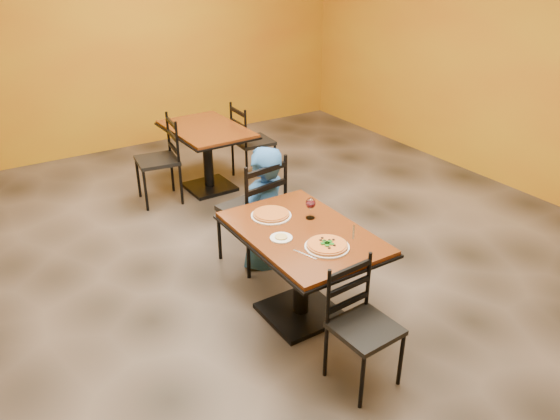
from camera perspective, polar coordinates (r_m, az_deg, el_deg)
floor at (r=4.68m, az=-1.33°, el=-7.75°), size 7.00×8.00×0.01m
wall_back at (r=7.66m, az=-17.96°, el=16.83°), size 7.00×0.01×3.00m
wall_right at (r=6.51m, az=26.70°, el=13.81°), size 0.01×8.00×3.00m
table_main at (r=4.03m, az=2.31°, el=-4.59°), size 0.83×1.23×0.75m
table_second at (r=6.26m, az=-7.69°, el=6.89°), size 0.80×1.16×0.75m
chair_main_near at (r=3.57m, az=8.96°, el=-12.28°), size 0.40×0.40×0.84m
chair_main_far at (r=4.76m, az=-3.03°, el=0.07°), size 0.53×0.53×1.03m
chair_second_left at (r=6.08m, az=-12.80°, el=5.05°), size 0.48×0.48×0.95m
chair_second_right at (r=6.55m, az=-2.83°, el=7.19°), size 0.44×0.44×0.93m
diner at (r=4.74m, az=-1.86°, el=0.41°), size 0.66×0.54×1.10m
plate_main at (r=3.73m, az=4.97°, el=-3.88°), size 0.31×0.31×0.01m
pizza_main at (r=3.72m, az=4.98°, el=-3.67°), size 0.28×0.28×0.02m
plate_far at (r=4.13m, az=-0.94°, el=-0.59°), size 0.31×0.31×0.01m
pizza_far at (r=4.12m, az=-0.94°, el=-0.39°), size 0.28×0.28×0.02m
side_plate at (r=3.82m, az=0.12°, el=-2.95°), size 0.16×0.16×0.01m
dip at (r=3.82m, az=0.12°, el=-2.83°), size 0.09×0.09×0.01m
wine_glass at (r=4.07m, az=3.23°, el=0.28°), size 0.08×0.08×0.18m
fork at (r=3.64m, az=2.65°, el=-4.69°), size 0.08×0.18×0.00m
knife at (r=3.94m, az=7.74°, el=-2.31°), size 0.15×0.17×0.00m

